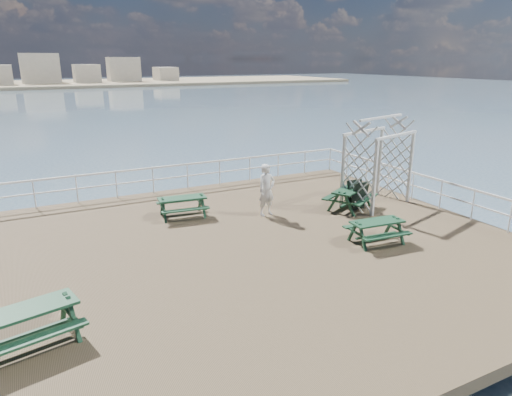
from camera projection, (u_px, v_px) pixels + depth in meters
The scene contains 10 objects.
ground at pixel (218, 258), 13.04m from camera, with size 18.00×14.00×0.30m, color brown.
sea_backdrop at pixel (81, 80), 132.75m from camera, with size 300.00×300.00×9.20m.
railing at pixel (185, 200), 14.90m from camera, with size 17.77×13.76×1.10m.
picnic_table_b at pixel (182, 203), 15.86m from camera, with size 1.77×1.49×0.79m.
picnic_table_c at pixel (350, 194), 16.72m from camera, with size 2.26×2.11×0.87m.
picnic_table_d at pixel (27, 319), 8.66m from camera, with size 2.10×1.83×0.89m.
picnic_table_e at pixel (377, 227), 13.60m from camera, with size 1.72×1.44×0.78m.
trellis_arbor at pixel (378, 166), 16.93m from camera, with size 2.95×2.10×3.31m.
sandwich_board at pixel (357, 195), 16.60m from camera, with size 0.68×0.51×1.10m.
person at pixel (267, 190), 15.89m from camera, with size 0.67×0.44×1.84m, color silver.
Camera 1 is at (-4.47, -11.16, 5.30)m, focal length 32.00 mm.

